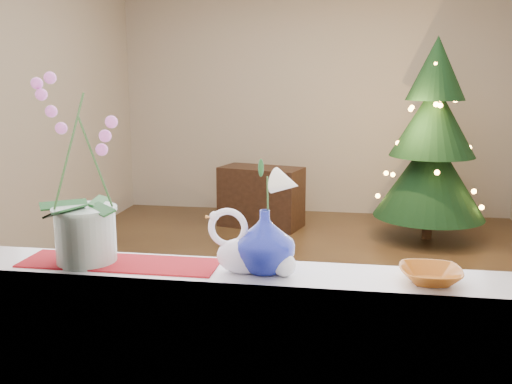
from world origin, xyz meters
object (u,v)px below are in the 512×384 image
(amber_dish, at_px, (430,276))
(orchid_pot, at_px, (82,170))
(blue_vase, at_px, (265,236))
(side_table, at_px, (261,197))
(swan, at_px, (243,243))
(xmas_tree, at_px, (432,140))
(paperweight, at_px, (284,265))

(amber_dish, bearing_deg, orchid_pot, 179.38)
(blue_vase, height_order, side_table, blue_vase)
(swan, xyz_separation_m, amber_dish, (0.61, -0.00, -0.08))
(blue_vase, height_order, xmas_tree, xmas_tree)
(swan, relative_size, blue_vase, 0.99)
(amber_dish, distance_m, side_table, 4.31)
(amber_dish, height_order, xmas_tree, xmas_tree)
(xmas_tree, bearing_deg, swan, -106.38)
(swan, distance_m, blue_vase, 0.08)
(blue_vase, distance_m, amber_dish, 0.55)
(orchid_pot, relative_size, paperweight, 8.48)
(swan, height_order, blue_vase, blue_vase)
(amber_dish, distance_m, xmas_tree, 3.92)
(orchid_pot, distance_m, side_table, 4.19)
(paperweight, bearing_deg, xmas_tree, 75.64)
(orchid_pot, bearing_deg, swan, -1.16)
(orchid_pot, relative_size, amber_dish, 3.96)
(orchid_pot, bearing_deg, paperweight, -2.48)
(swan, xyz_separation_m, paperweight, (0.14, -0.02, -0.06))
(side_table, bearing_deg, xmas_tree, 8.24)
(swan, bearing_deg, side_table, 94.65)
(orchid_pot, height_order, xmas_tree, xmas_tree)
(blue_vase, relative_size, xmas_tree, 0.12)
(amber_dish, xyz_separation_m, xmas_tree, (0.53, 3.88, 0.04))
(amber_dish, bearing_deg, side_table, 106.00)
(blue_vase, bearing_deg, paperweight, -28.36)
(orchid_pot, relative_size, side_table, 0.78)
(blue_vase, xyz_separation_m, xmas_tree, (1.07, 3.86, -0.06))
(xmas_tree, xyz_separation_m, side_table, (-1.70, 0.22, -0.66))
(xmas_tree, bearing_deg, side_table, 172.81)
(amber_dish, bearing_deg, xmas_tree, 82.24)
(orchid_pot, bearing_deg, blue_vase, 0.69)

